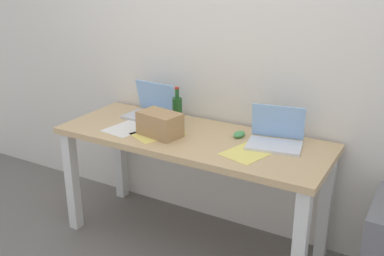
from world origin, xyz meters
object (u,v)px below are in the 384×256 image
object	(u,v)px
laptop_left	(151,110)
laptop_right	(275,137)
desk	(192,152)
cardboard_box	(160,124)
beer_bottle	(177,110)
computer_mouse	(239,134)

from	to	relation	value
laptop_left	laptop_right	distance (m)	0.92
desk	laptop_left	world-z (taller)	laptop_left
laptop_left	cardboard_box	world-z (taller)	laptop_left
desk	cardboard_box	size ratio (longest dim) A/B	6.61
desk	beer_bottle	size ratio (longest dim) A/B	6.68
laptop_left	cardboard_box	size ratio (longest dim) A/B	1.30
laptop_right	computer_mouse	xyz separation A→B (m)	(-0.24, 0.01, -0.03)
laptop_left	computer_mouse	size ratio (longest dim) A/B	3.35
laptop_right	beer_bottle	bearing A→B (deg)	179.12
desk	computer_mouse	bearing A→B (deg)	25.81
cardboard_box	laptop_left	bearing A→B (deg)	133.49
laptop_right	cardboard_box	bearing A→B (deg)	-162.94
laptop_left	computer_mouse	xyz separation A→B (m)	(0.68, -0.04, -0.04)
desk	laptop_left	distance (m)	0.48
laptop_left	beer_bottle	xyz separation A→B (m)	(0.24, -0.04, 0.05)
computer_mouse	laptop_right	bearing A→B (deg)	0.81
computer_mouse	cardboard_box	distance (m)	0.49
laptop_right	cardboard_box	xyz separation A→B (m)	(-0.67, -0.21, 0.03)
laptop_right	computer_mouse	world-z (taller)	laptop_right
desk	beer_bottle	xyz separation A→B (m)	(-0.18, 0.12, 0.21)
beer_bottle	desk	bearing A→B (deg)	-34.11
desk	cardboard_box	bearing A→B (deg)	-151.51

